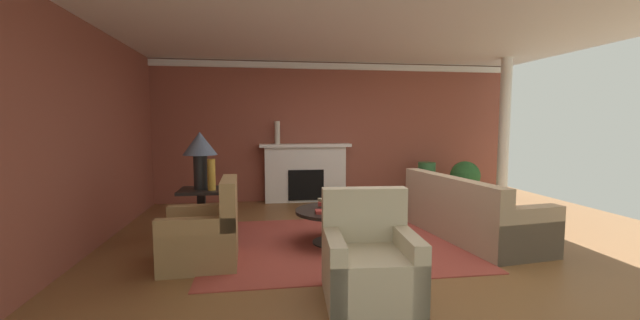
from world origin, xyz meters
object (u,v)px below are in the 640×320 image
(sofa, at_px, (469,216))
(armchair_facing_fireplace, at_px, (370,264))
(vase_on_side_table, at_px, (211,175))
(table_lamp, at_px, (200,149))
(potted_plant, at_px, (465,179))
(vase_tall_corner, at_px, (426,182))
(side_table, at_px, (202,211))
(coffee_table, at_px, (334,218))
(vase_mantel_left, at_px, (277,133))
(fireplace, at_px, (305,174))
(armchair_near_window, at_px, (204,237))

(sofa, relative_size, armchair_facing_fireplace, 2.31)
(armchair_facing_fireplace, height_order, vase_on_side_table, vase_on_side_table)
(table_lamp, xyz_separation_m, potted_plant, (4.68, 1.74, -0.73))
(vase_on_side_table, relative_size, potted_plant, 0.48)
(vase_tall_corner, bearing_deg, side_table, -152.16)
(side_table, xyz_separation_m, vase_tall_corner, (4.08, 2.15, -0.01))
(sofa, bearing_deg, armchair_facing_fireplace, -139.21)
(vase_on_side_table, bearing_deg, coffee_table, -9.30)
(vase_on_side_table, height_order, vase_tall_corner, vase_on_side_table)
(sofa, relative_size, vase_mantel_left, 4.93)
(coffee_table, bearing_deg, side_table, 167.61)
(coffee_table, height_order, table_lamp, table_lamp)
(fireplace, relative_size, potted_plant, 2.16)
(coffee_table, bearing_deg, armchair_facing_fireplace, -89.29)
(coffee_table, distance_m, potted_plant, 3.65)
(sofa, distance_m, table_lamp, 3.71)
(sofa, height_order, armchair_near_window, armchair_near_window)
(armchair_facing_fireplace, height_order, vase_mantel_left, vase_mantel_left)
(side_table, height_order, potted_plant, potted_plant)
(sofa, xyz_separation_m, vase_tall_corner, (0.50, 2.54, 0.09))
(vase_tall_corner, bearing_deg, fireplace, 172.95)
(sofa, xyz_separation_m, side_table, (-3.57, 0.38, 0.10))
(armchair_facing_fireplace, relative_size, side_table, 1.36)
(sofa, xyz_separation_m, coffee_table, (-1.87, 0.01, 0.04))
(fireplace, bearing_deg, armchair_near_window, -114.30)
(armchair_near_window, xyz_separation_m, side_table, (-0.15, 0.88, 0.09))
(armchair_near_window, xyz_separation_m, vase_tall_corner, (3.93, 3.04, 0.08))
(sofa, xyz_separation_m, table_lamp, (-3.57, 0.38, 0.93))
(armchair_near_window, bearing_deg, table_lamp, 99.58)
(armchair_facing_fireplace, xyz_separation_m, vase_on_side_table, (-1.58, 1.86, 0.59))
(side_table, bearing_deg, potted_plant, 20.35)
(vase_mantel_left, bearing_deg, sofa, -48.48)
(vase_on_side_table, height_order, vase_mantel_left, vase_mantel_left)
(vase_tall_corner, bearing_deg, potted_plant, -34.91)
(table_lamp, relative_size, vase_on_side_table, 1.86)
(coffee_table, distance_m, vase_on_side_table, 1.68)
(armchair_facing_fireplace, bearing_deg, vase_mantel_left, 98.06)
(sofa, distance_m, armchair_near_window, 3.46)
(side_table, bearing_deg, vase_on_side_table, -38.66)
(armchair_near_window, bearing_deg, fireplace, 65.70)
(coffee_table, height_order, vase_tall_corner, vase_tall_corner)
(armchair_near_window, height_order, side_table, armchair_near_window)
(table_lamp, xyz_separation_m, vase_tall_corner, (4.08, 2.15, -0.84))
(sofa, bearing_deg, armchair_near_window, -171.69)
(side_table, relative_size, vase_tall_corner, 0.90)
(vase_tall_corner, xyz_separation_m, vase_mantel_left, (-2.97, 0.25, 0.99))
(armchair_facing_fireplace, bearing_deg, side_table, 131.11)
(potted_plant, bearing_deg, table_lamp, -159.65)
(armchair_near_window, height_order, coffee_table, armchair_near_window)
(table_lamp, xyz_separation_m, vase_on_side_table, (0.15, -0.12, -0.32))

